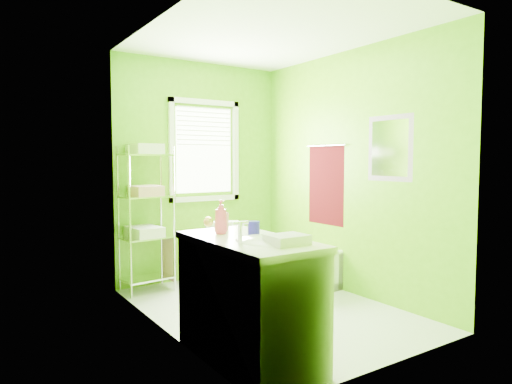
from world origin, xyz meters
TOP-DOWN VIEW (x-y plane):
  - ground at (0.00, 0.00)m, footprint 2.90×2.90m
  - room_envelope at (0.00, 0.00)m, footprint 2.14×2.94m
  - window at (0.05, 1.42)m, footprint 0.92×0.05m
  - door at (-1.04, -1.00)m, footprint 0.09×0.80m
  - right_wall_decor at (1.04, -0.02)m, footprint 0.04×1.48m
  - bathtub at (0.73, 0.72)m, footprint 0.64×1.38m
  - toilet at (0.09, 1.14)m, footprint 0.64×0.84m
  - vanity at (-0.76, -0.83)m, footprint 0.60×1.17m
  - wire_shelf_unit at (-0.76, 1.23)m, footprint 0.57×0.45m

SIDE VIEW (x-z plane):
  - ground at x=0.00m, z-range 0.00..0.00m
  - bathtub at x=0.73m, z-range -0.08..0.37m
  - toilet at x=0.09m, z-range 0.00..0.76m
  - vanity at x=-0.76m, z-range -0.10..1.04m
  - wire_shelf_unit at x=-0.76m, z-range 0.18..1.78m
  - door at x=-1.04m, z-range 0.00..2.00m
  - right_wall_decor at x=1.04m, z-range 0.74..1.91m
  - room_envelope at x=0.00m, z-range 0.24..2.86m
  - window at x=0.05m, z-range 1.00..2.22m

